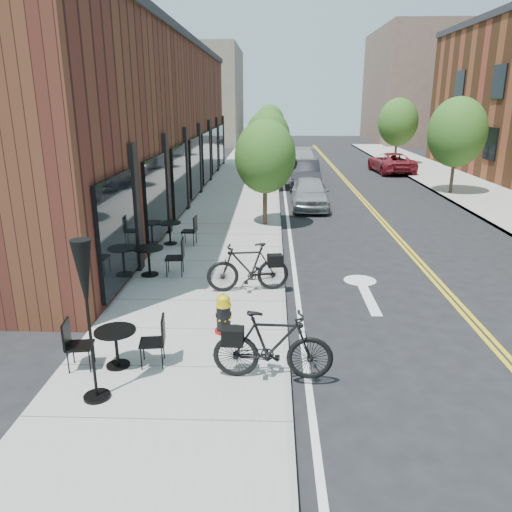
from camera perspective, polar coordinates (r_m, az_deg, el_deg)
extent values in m
plane|color=black|center=(10.20, 3.61, -9.05)|extent=(120.00, 120.00, 0.00)
cube|color=#9E9B93|center=(19.72, -3.02, 4.22)|extent=(4.00, 70.00, 0.12)
cube|color=#461D16|center=(23.97, -13.46, 14.43)|extent=(5.00, 28.00, 7.00)
cube|color=#726656|center=(57.65, -6.04, 17.73)|extent=(8.00, 14.00, 10.00)
cube|color=brown|center=(61.37, 18.23, 17.91)|extent=(10.00, 16.00, 12.00)
cylinder|color=#382B1E|center=(18.49, 1.03, 6.10)|extent=(0.16, 0.16, 1.61)
ellipsoid|color=#2E571B|center=(18.24, 1.06, 11.30)|extent=(2.20, 2.20, 2.64)
cylinder|color=#382B1E|center=(26.38, 1.31, 9.57)|extent=(0.16, 0.16, 1.68)
ellipsoid|color=#2E571B|center=(26.20, 1.34, 13.38)|extent=(2.30, 2.30, 2.76)
cylinder|color=#382B1E|center=(34.33, 1.46, 11.29)|extent=(0.16, 0.16, 1.57)
ellipsoid|color=#2E571B|center=(34.20, 1.48, 14.00)|extent=(2.10, 2.10, 2.52)
cylinder|color=#382B1E|center=(42.29, 1.56, 12.52)|extent=(0.16, 0.16, 1.71)
ellipsoid|color=#2E571B|center=(42.17, 1.58, 14.98)|extent=(2.40, 2.40, 2.88)
cylinder|color=#382B1E|center=(26.91, 21.52, 8.68)|extent=(0.16, 0.16, 1.82)
ellipsoid|color=#2E571B|center=(26.72, 22.01, 12.98)|extent=(2.80, 2.80, 3.36)
cylinder|color=#382B1E|center=(38.36, 15.67, 11.49)|extent=(0.16, 0.16, 1.82)
ellipsoid|color=#2E571B|center=(38.23, 15.92, 14.51)|extent=(2.80, 2.80, 3.36)
cylinder|color=maroon|center=(10.07, -3.70, -8.51)|extent=(0.45, 0.45, 0.05)
cylinder|color=black|center=(9.95, -3.73, -7.11)|extent=(0.35, 0.35, 0.54)
cylinder|color=gold|center=(9.84, -3.76, -5.64)|extent=(0.39, 0.39, 0.04)
cylinder|color=gold|center=(9.81, -3.77, -5.25)|extent=(0.34, 0.34, 0.13)
ellipsoid|color=gold|center=(9.78, -3.77, -4.86)|extent=(0.33, 0.33, 0.16)
cylinder|color=gold|center=(9.75, -3.78, -4.42)|extent=(0.06, 0.06, 0.05)
imported|color=black|center=(11.94, -0.93, -1.29)|extent=(2.04, 0.86, 1.19)
imported|color=black|center=(8.26, 1.94, -10.19)|extent=(2.00, 0.64, 1.19)
cylinder|color=black|center=(9.19, -15.47, -11.91)|extent=(0.46, 0.46, 0.03)
cylinder|color=black|center=(9.05, -15.64, -10.14)|extent=(0.06, 0.06, 0.65)
cylinder|color=black|center=(8.90, -15.81, -8.25)|extent=(0.79, 0.79, 0.03)
cylinder|color=black|center=(13.49, -12.03, -2.07)|extent=(0.49, 0.49, 0.03)
cylinder|color=black|center=(13.38, -12.12, -0.64)|extent=(0.07, 0.07, 0.72)
cylinder|color=black|center=(13.27, -12.22, 0.86)|extent=(0.84, 0.84, 0.03)
cylinder|color=black|center=(16.29, -9.75, 1.44)|extent=(0.46, 0.46, 0.03)
cylinder|color=black|center=(16.21, -9.81, 2.57)|extent=(0.06, 0.06, 0.68)
cylinder|color=black|center=(16.13, -9.87, 3.75)|extent=(0.79, 0.79, 0.03)
cylinder|color=black|center=(8.41, -17.70, -15.02)|extent=(0.41, 0.41, 0.05)
cylinder|color=black|center=(7.84, -18.53, -7.34)|extent=(0.05, 0.05, 2.46)
cone|color=black|center=(7.57, -19.06, -2.20)|extent=(0.30, 0.30, 1.09)
imported|color=gray|center=(22.06, 6.17, 7.17)|extent=(1.68, 3.96, 1.34)
imported|color=black|center=(27.19, 5.52, 9.26)|extent=(1.59, 4.51, 1.48)
imported|color=#9E9DA2|center=(33.46, 5.27, 10.78)|extent=(2.31, 5.23, 1.49)
imported|color=maroon|center=(34.24, 15.18, 10.26)|extent=(2.54, 4.87, 1.31)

